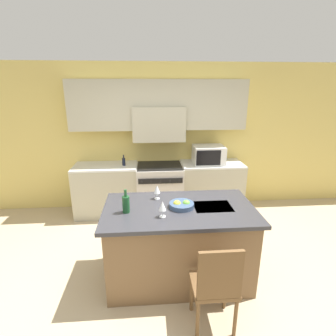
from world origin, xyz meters
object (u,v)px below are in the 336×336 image
object	(u,v)px
island_chair	(216,284)
wine_bottle	(126,204)
fruit_bowl	(182,205)
oil_bottle_on_counter	(124,161)
range_stove	(160,189)
microwave	(208,155)
wine_glass_far	(157,190)
wine_glass_near	(163,206)

from	to	relation	value
island_chair	wine_bottle	xyz separation A→B (m)	(-0.86, 0.73, 0.50)
fruit_bowl	wine_bottle	bearing A→B (deg)	-173.34
island_chair	oil_bottle_on_counter	bearing A→B (deg)	111.84
range_stove	microwave	distance (m)	1.10
wine_bottle	fruit_bowl	world-z (taller)	wine_bottle
microwave	fruit_bowl	world-z (taller)	microwave
island_chair	wine_glass_far	size ratio (longest dim) A/B	5.30
wine_glass_far	oil_bottle_on_counter	bearing A→B (deg)	109.49
range_stove	oil_bottle_on_counter	xyz separation A→B (m)	(-0.64, 0.00, 0.55)
wine_bottle	oil_bottle_on_counter	bearing A→B (deg)	95.49
wine_bottle	fruit_bowl	distance (m)	0.64
microwave	fruit_bowl	size ratio (longest dim) A/B	1.91
microwave	wine_glass_near	world-z (taller)	microwave
wine_bottle	island_chair	bearing A→B (deg)	-40.39
oil_bottle_on_counter	wine_glass_far	bearing A→B (deg)	-70.51
range_stove	wine_glass_far	distance (m)	1.63
wine_glass_far	fruit_bowl	bearing A→B (deg)	-43.97
range_stove	wine_glass_near	size ratio (longest dim) A/B	5.05
microwave	fruit_bowl	bearing A→B (deg)	-111.92
island_chair	wine_glass_near	distance (m)	0.91
microwave	wine_glass_near	distance (m)	2.23
microwave	wine_glass_far	distance (m)	1.83
island_chair	fruit_bowl	bearing A→B (deg)	105.63
range_stove	island_chair	size ratio (longest dim) A/B	0.95
wine_bottle	oil_bottle_on_counter	world-z (taller)	wine_bottle
island_chair	wine_glass_near	xyz separation A→B (m)	(-0.46, 0.59, 0.52)
microwave	wine_glass_far	xyz separation A→B (m)	(-1.00, -1.53, -0.03)
wine_glass_far	microwave	bearing A→B (deg)	56.95
wine_glass_near	oil_bottle_on_counter	xyz separation A→B (m)	(-0.58, 1.99, -0.06)
wine_bottle	wine_glass_far	distance (m)	0.49
wine_glass_near	range_stove	bearing A→B (deg)	88.26
range_stove	wine_bottle	distance (m)	1.99
range_stove	island_chair	world-z (taller)	island_chair
microwave	wine_glass_far	world-z (taller)	microwave
microwave	wine_bottle	bearing A→B (deg)	-125.93
island_chair	wine_bottle	distance (m)	1.23
island_chair	wine_glass_far	bearing A→B (deg)	115.05
island_chair	oil_bottle_on_counter	size ratio (longest dim) A/B	5.00
range_stove	microwave	world-z (taller)	microwave
wine_glass_near	wine_glass_far	world-z (taller)	same
wine_glass_far	oil_bottle_on_counter	xyz separation A→B (m)	(-0.54, 1.52, -0.06)
range_stove	island_chair	bearing A→B (deg)	-81.23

